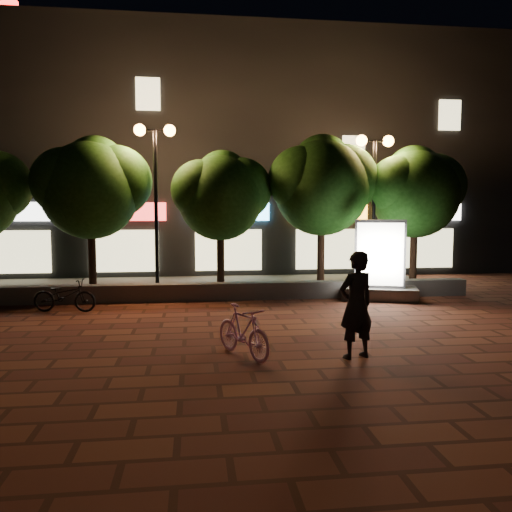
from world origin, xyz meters
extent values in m
plane|color=brown|center=(0.00, 0.00, 0.00)|extent=(80.00, 80.00, 0.00)
cube|color=#5E5B57|center=(0.00, 4.00, 0.25)|extent=(16.00, 0.45, 0.50)
cube|color=#5E5B57|center=(0.00, 6.50, 0.04)|extent=(16.00, 5.00, 0.08)
cube|color=black|center=(0.00, 13.00, 5.00)|extent=(28.00, 8.00, 10.00)
cube|color=silver|center=(-7.00, 8.94, 2.60)|extent=(3.20, 0.12, 0.70)
cube|color=beige|center=(-7.00, 8.94, 1.10)|extent=(2.60, 0.10, 1.60)
cube|color=red|center=(-3.00, 8.94, 2.60)|extent=(3.20, 0.12, 0.70)
cube|color=beige|center=(-3.00, 8.94, 1.10)|extent=(2.60, 0.10, 1.60)
cube|color=#49AADC|center=(1.00, 8.94, 2.60)|extent=(3.20, 0.12, 0.70)
cube|color=beige|center=(1.00, 8.94, 1.10)|extent=(2.60, 0.10, 1.60)
cube|color=orange|center=(5.00, 8.94, 2.60)|extent=(3.20, 0.12, 0.70)
cube|color=beige|center=(5.00, 8.94, 1.10)|extent=(2.60, 0.10, 1.60)
cube|color=silver|center=(9.00, 8.94, 2.60)|extent=(3.20, 0.12, 0.70)
cube|color=beige|center=(9.00, 8.94, 1.10)|extent=(2.60, 0.10, 1.60)
cube|color=beige|center=(-2.00, 8.94, 7.00)|extent=(0.90, 0.10, 1.20)
cube|color=beige|center=(6.00, 8.94, 5.00)|extent=(0.90, 0.10, 1.20)
cube|color=beige|center=(10.00, 8.94, 6.50)|extent=(0.90, 0.10, 1.20)
cylinder|color=black|center=(-3.50, 5.40, 1.25)|extent=(0.24, 0.24, 2.34)
sphere|color=#215619|center=(-3.50, 5.40, 3.25)|extent=(3.00, 3.00, 3.00)
sphere|color=#215619|center=(-2.75, 5.60, 3.54)|extent=(2.25, 2.25, 2.25)
sphere|color=#215619|center=(-4.17, 5.25, 3.50)|extent=(2.10, 2.10, 2.10)
sphere|color=#215619|center=(-3.40, 5.75, 4.00)|extent=(1.95, 1.95, 1.95)
cylinder|color=black|center=(0.50, 5.40, 1.18)|extent=(0.24, 0.24, 2.21)
sphere|color=#215619|center=(0.50, 5.40, 3.03)|extent=(2.70, 2.70, 2.70)
sphere|color=#215619|center=(1.17, 5.60, 3.33)|extent=(2.03, 2.03, 2.02)
sphere|color=#215619|center=(-0.11, 5.25, 3.28)|extent=(1.89, 1.89, 1.89)
sphere|color=#215619|center=(0.60, 5.75, 3.70)|extent=(1.76, 1.76, 1.76)
cylinder|color=black|center=(3.80, 5.40, 1.30)|extent=(0.24, 0.24, 2.43)
sphere|color=#215619|center=(3.80, 5.40, 3.36)|extent=(3.10, 3.10, 3.10)
sphere|color=#215619|center=(4.58, 5.60, 3.66)|extent=(2.33, 2.33, 2.33)
sphere|color=#215619|center=(3.10, 5.25, 3.61)|extent=(2.17, 2.17, 2.17)
sphere|color=#215619|center=(3.90, 5.75, 4.14)|extent=(2.01, 2.02, 2.02)
cylinder|color=black|center=(7.00, 5.40, 1.23)|extent=(0.24, 0.24, 2.29)
sphere|color=#215619|center=(7.00, 5.40, 3.17)|extent=(2.90, 2.90, 2.90)
sphere|color=#215619|center=(7.72, 5.60, 3.47)|extent=(2.18, 2.17, 2.17)
sphere|color=#215619|center=(6.35, 5.25, 3.42)|extent=(2.03, 2.03, 2.03)
sphere|color=#215619|center=(7.10, 5.75, 3.90)|extent=(1.89, 1.88, 1.88)
cylinder|color=black|center=(-1.50, 5.20, 2.58)|extent=(0.12, 0.12, 5.00)
cylinder|color=black|center=(-1.50, 5.20, 5.08)|extent=(0.90, 0.08, 0.08)
sphere|color=#FF9C3F|center=(-1.95, 5.20, 5.08)|extent=(0.36, 0.36, 0.36)
sphere|color=#FF9C3F|center=(-1.05, 5.20, 5.08)|extent=(0.36, 0.36, 0.36)
cylinder|color=black|center=(5.50, 5.20, 2.48)|extent=(0.12, 0.12, 4.80)
cylinder|color=black|center=(5.50, 5.20, 4.88)|extent=(0.90, 0.08, 0.08)
sphere|color=#FF9C3F|center=(5.05, 5.20, 4.88)|extent=(0.36, 0.36, 0.36)
sphere|color=#FF9C3F|center=(5.95, 5.20, 4.88)|extent=(0.36, 0.36, 0.36)
cube|color=#5E5B57|center=(5.09, 3.50, 0.18)|extent=(2.41, 1.71, 0.36)
cube|color=#4C4C51|center=(5.09, 3.50, 1.36)|extent=(1.54, 0.92, 2.00)
cube|color=white|center=(5.01, 3.25, 1.36)|extent=(1.27, 0.44, 1.82)
cube|color=white|center=(5.17, 3.75, 1.36)|extent=(1.27, 0.44, 1.82)
imported|color=#E997D3|center=(0.50, -1.92, 0.47)|extent=(1.13, 1.57, 0.93)
imported|color=black|center=(2.48, -2.23, 0.95)|extent=(0.81, 0.66, 1.90)
imported|color=black|center=(-3.69, 2.69, 0.43)|extent=(1.71, 0.83, 0.86)
camera|label=1|loc=(-0.35, -10.68, 2.58)|focal=35.25mm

